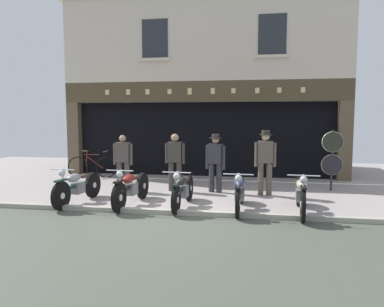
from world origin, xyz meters
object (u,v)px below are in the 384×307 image
at_px(motorcycle_right, 301,193).
at_px(shopkeeper_center, 175,159).
at_px(motorcycle_left, 78,186).
at_px(advert_board_near, 139,133).
at_px(tyre_sign_pole, 332,154).
at_px(salesman_right, 215,160).
at_px(advert_board_far, 108,129).
at_px(salesman_left, 123,160).
at_px(leaning_bicycle, 92,166).
at_px(motorcycle_center_left, 131,187).
at_px(motorcycle_center, 183,189).
at_px(assistant_far_right, 265,159).
at_px(motorcycle_center_right, 240,192).

bearing_deg(motorcycle_right, shopkeeper_center, -27.55).
height_order(motorcycle_left, advert_board_near, advert_board_near).
bearing_deg(tyre_sign_pole, salesman_right, -166.82).
distance_m(motorcycle_left, tyre_sign_pole, 6.88).
relative_size(motorcycle_right, advert_board_far, 2.06).
xyz_separation_m(motorcycle_left, salesman_left, (0.52, 1.71, 0.43)).
height_order(motorcycle_left, salesman_left, salesman_left).
bearing_deg(shopkeeper_center, salesman_right, -178.63).
bearing_deg(tyre_sign_pole, motorcycle_right, -113.74).
distance_m(salesman_left, leaning_bicycle, 2.80).
bearing_deg(motorcycle_center_left, motorcycle_center, -175.21).
bearing_deg(assistant_far_right, advert_board_far, -30.44).
height_order(salesman_left, advert_board_far, advert_board_far).
bearing_deg(motorcycle_center, leaning_bicycle, -40.95).
relative_size(shopkeeper_center, salesman_right, 1.00).
relative_size(salesman_right, advert_board_near, 1.44).
relative_size(motorcycle_center_left, motorcycle_right, 1.00).
bearing_deg(leaning_bicycle, salesman_right, 64.14).
height_order(motorcycle_center_right, salesman_left, salesman_left).
xyz_separation_m(salesman_left, leaning_bicycle, (-1.88, 2.01, -0.48)).
distance_m(motorcycle_center_right, advert_board_far, 6.98).
xyz_separation_m(assistant_far_right, leaning_bicycle, (-5.81, 2.05, -0.57)).
bearing_deg(motorcycle_center, motorcycle_left, 3.44).
distance_m(motorcycle_center_right, salesman_left, 3.76).
bearing_deg(leaning_bicycle, motorcycle_center_left, 32.61).
relative_size(motorcycle_center_left, motorcycle_center_right, 1.06).
height_order(shopkeeper_center, assistant_far_right, assistant_far_right).
relative_size(assistant_far_right, advert_board_near, 1.55).
distance_m(salesman_left, assistant_far_right, 3.93).
height_order(motorcycle_center_right, salesman_right, salesman_right).
bearing_deg(motorcycle_center, motorcycle_center_left, 3.09).
distance_m(salesman_right, advert_board_near, 4.23).
xyz_separation_m(shopkeeper_center, assistant_far_right, (2.46, -0.19, 0.07)).
bearing_deg(salesman_right, advert_board_near, -28.69).
relative_size(salesman_left, advert_board_far, 1.55).
xyz_separation_m(advert_board_far, leaning_bicycle, (-0.21, -1.00, -1.27)).
bearing_deg(motorcycle_center_left, advert_board_far, -58.19).
height_order(motorcycle_left, salesman_right, salesman_right).
xyz_separation_m(motorcycle_center, motorcycle_center_right, (1.29, -0.05, -0.00)).
relative_size(motorcycle_center, advert_board_near, 1.77).
xyz_separation_m(motorcycle_left, motorcycle_center, (2.55, 0.05, -0.01)).
relative_size(advert_board_near, advert_board_far, 1.10).
distance_m(advert_board_near, advert_board_far, 1.20).
height_order(motorcycle_right, advert_board_far, advert_board_far).
xyz_separation_m(shopkeeper_center, salesman_right, (1.13, 0.02, -0.01)).
bearing_deg(leaning_bicycle, tyre_sign_pole, 78.45).
bearing_deg(tyre_sign_pole, advert_board_far, 164.37).
xyz_separation_m(motorcycle_center_right, shopkeeper_center, (-1.86, 1.86, 0.47)).
distance_m(motorcycle_right, shopkeeper_center, 3.73).
distance_m(motorcycle_center_right, motorcycle_right, 1.30).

